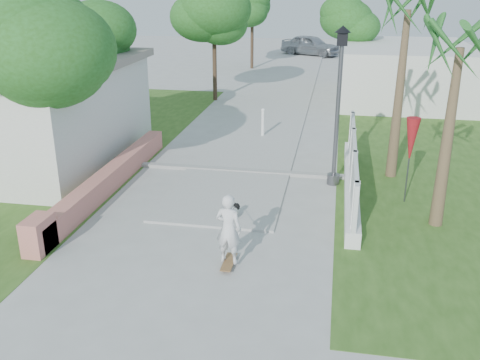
% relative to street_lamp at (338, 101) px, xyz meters
% --- Properties ---
extents(ground, '(90.00, 90.00, 0.00)m').
position_rel_street_lamp_xyz_m(ground, '(-2.90, -5.50, -2.43)').
color(ground, '#B7B7B2').
rests_on(ground, ground).
extents(path_strip, '(3.20, 36.00, 0.06)m').
position_rel_street_lamp_xyz_m(path_strip, '(-2.90, 14.50, -2.40)').
color(path_strip, '#B7B7B2').
rests_on(path_strip, ground).
extents(curb, '(6.50, 0.25, 0.10)m').
position_rel_street_lamp_xyz_m(curb, '(-2.90, 0.50, -2.38)').
color(curb, '#999993').
rests_on(curb, ground).
extents(grass_left, '(8.00, 20.00, 0.01)m').
position_rel_street_lamp_xyz_m(grass_left, '(-9.90, 2.50, -2.42)').
color(grass_left, '#31561B').
rests_on(grass_left, ground).
extents(grass_right, '(8.00, 20.00, 0.01)m').
position_rel_street_lamp_xyz_m(grass_right, '(4.10, 2.50, -2.42)').
color(grass_right, '#31561B').
rests_on(grass_right, ground).
extents(pink_wall, '(0.45, 8.20, 0.80)m').
position_rel_street_lamp_xyz_m(pink_wall, '(-6.20, -1.95, -2.11)').
color(pink_wall, '#BF6C61').
rests_on(pink_wall, ground).
extents(lattice_fence, '(0.35, 7.00, 1.50)m').
position_rel_street_lamp_xyz_m(lattice_fence, '(0.50, -0.50, -1.88)').
color(lattice_fence, white).
rests_on(lattice_fence, ground).
extents(building_right, '(6.00, 8.00, 2.60)m').
position_rel_street_lamp_xyz_m(building_right, '(3.10, 12.50, -1.13)').
color(building_right, silver).
rests_on(building_right, ground).
extents(street_lamp, '(0.44, 0.44, 4.44)m').
position_rel_street_lamp_xyz_m(street_lamp, '(0.00, 0.00, 0.00)').
color(street_lamp, '#59595E').
rests_on(street_lamp, ground).
extents(bollard, '(0.14, 0.14, 1.09)m').
position_rel_street_lamp_xyz_m(bollard, '(-2.70, 4.50, -1.84)').
color(bollard, white).
rests_on(bollard, ground).
extents(patio_umbrella, '(0.36, 0.36, 2.30)m').
position_rel_street_lamp_xyz_m(patio_umbrella, '(1.90, -1.00, -0.74)').
color(patio_umbrella, '#59595E').
rests_on(patio_umbrella, ground).
extents(tree_left_near, '(3.60, 3.60, 5.28)m').
position_rel_street_lamp_xyz_m(tree_left_near, '(-7.38, -2.52, 1.40)').
color(tree_left_near, '#4C3826').
rests_on(tree_left_near, ground).
extents(tree_left_mid, '(3.20, 3.20, 4.85)m').
position_rel_street_lamp_xyz_m(tree_left_mid, '(-8.38, 2.98, 1.07)').
color(tree_left_mid, '#4C3826').
rests_on(tree_left_mid, ground).
extents(tree_path_left, '(3.40, 3.40, 5.23)m').
position_rel_street_lamp_xyz_m(tree_path_left, '(-5.88, 10.48, 1.39)').
color(tree_path_left, '#4C3826').
rests_on(tree_path_left, ground).
extents(tree_path_right, '(3.00, 3.00, 4.79)m').
position_rel_street_lamp_xyz_m(tree_path_right, '(0.32, 14.48, 1.07)').
color(tree_path_right, '#4C3826').
rests_on(tree_path_right, ground).
extents(tree_path_far, '(3.20, 3.20, 5.17)m').
position_rel_street_lamp_xyz_m(tree_path_far, '(-5.68, 20.48, 1.39)').
color(tree_path_far, '#4C3826').
rests_on(tree_path_far, ground).
extents(palm_far, '(1.80, 1.80, 5.30)m').
position_rel_street_lamp_xyz_m(palm_far, '(1.70, 1.00, 2.06)').
color(palm_far, brown).
rests_on(palm_far, ground).
extents(palm_near, '(1.80, 1.80, 4.70)m').
position_rel_street_lamp_xyz_m(palm_near, '(2.50, -2.30, 1.53)').
color(palm_near, brown).
rests_on(palm_near, ground).
extents(skateboarder, '(0.65, 2.78, 1.59)m').
position_rel_street_lamp_xyz_m(skateboarder, '(-2.16, -4.62, -1.66)').
color(skateboarder, brown).
rests_on(skateboarder, ground).
extents(dog, '(0.38, 0.57, 0.41)m').
position_rel_street_lamp_xyz_m(dog, '(-2.37, -2.95, -2.21)').
color(dog, white).
rests_on(dog, ground).
extents(parked_car, '(4.88, 3.49, 1.54)m').
position_rel_street_lamp_xyz_m(parked_car, '(-2.28, 27.44, -1.65)').
color(parked_car, '#A4A6AC').
rests_on(parked_car, ground).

